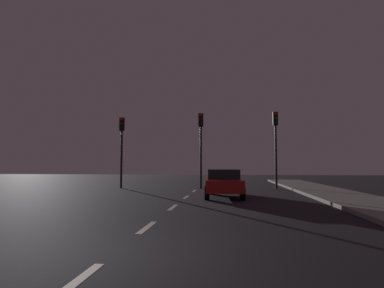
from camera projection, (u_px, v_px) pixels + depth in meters
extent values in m
plane|color=black|center=(175.00, 205.00, 12.37)|extent=(80.00, 80.00, 0.00)
cube|color=gray|center=(379.00, 206.00, 11.54)|extent=(3.00, 40.00, 0.15)
cube|color=silver|center=(76.00, 282.00, 4.24)|extent=(0.16, 1.60, 0.01)
cube|color=silver|center=(147.00, 227.00, 8.01)|extent=(0.16, 1.60, 0.01)
cube|color=silver|center=(173.00, 207.00, 11.77)|extent=(0.16, 1.60, 0.01)
cube|color=silver|center=(186.00, 197.00, 15.54)|extent=(0.16, 1.60, 0.01)
cube|color=silver|center=(194.00, 191.00, 19.31)|extent=(0.16, 1.60, 0.01)
cylinder|color=black|center=(122.00, 153.00, 21.92)|extent=(0.14, 0.14, 4.87)
cube|color=black|center=(122.00, 124.00, 22.05)|extent=(0.32, 0.24, 0.90)
sphere|color=red|center=(121.00, 120.00, 21.92)|extent=(0.20, 0.20, 0.20)
sphere|color=#3F2D0C|center=(121.00, 124.00, 21.90)|extent=(0.20, 0.20, 0.20)
sphere|color=#0C3319|center=(121.00, 128.00, 21.88)|extent=(0.20, 0.20, 0.20)
cylinder|color=black|center=(201.00, 151.00, 21.32)|extent=(0.14, 0.14, 5.07)
cube|color=black|center=(201.00, 120.00, 21.46)|extent=(0.32, 0.24, 0.90)
sphere|color=red|center=(201.00, 115.00, 21.32)|extent=(0.20, 0.20, 0.20)
sphere|color=#3F2D0C|center=(201.00, 120.00, 21.30)|extent=(0.20, 0.20, 0.20)
sphere|color=#0C3319|center=(201.00, 124.00, 21.28)|extent=(0.20, 0.20, 0.20)
cylinder|color=black|center=(276.00, 150.00, 20.77)|extent=(0.14, 0.14, 5.09)
cube|color=black|center=(275.00, 119.00, 20.91)|extent=(0.32, 0.24, 0.90)
sphere|color=red|center=(276.00, 114.00, 20.77)|extent=(0.20, 0.20, 0.20)
sphere|color=#3F2D0C|center=(276.00, 118.00, 20.75)|extent=(0.20, 0.20, 0.20)
sphere|color=#0C3319|center=(276.00, 123.00, 20.73)|extent=(0.20, 0.20, 0.20)
cube|color=#B21919|center=(223.00, 184.00, 15.88)|extent=(1.95, 4.44, 0.58)
cube|color=black|center=(223.00, 174.00, 15.70)|extent=(1.61, 2.04, 0.47)
cylinder|color=black|center=(207.00, 188.00, 17.53)|extent=(0.26, 0.65, 0.64)
cylinder|color=black|center=(236.00, 188.00, 17.44)|extent=(0.26, 0.65, 0.64)
cylinder|color=black|center=(207.00, 193.00, 14.28)|extent=(0.26, 0.65, 0.64)
cylinder|color=black|center=(243.00, 193.00, 14.20)|extent=(0.26, 0.65, 0.64)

